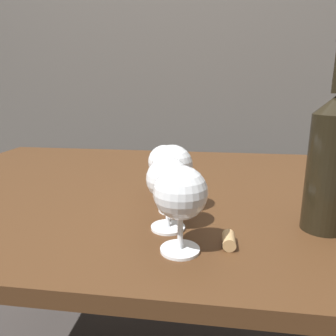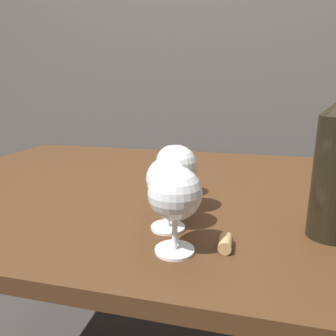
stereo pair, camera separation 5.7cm
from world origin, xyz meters
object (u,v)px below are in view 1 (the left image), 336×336
object	(u,v)px
wine_glass_white	(168,180)
wine_glass_rose	(165,163)
wine_glass_pinot	(172,167)
wine_bottle	(330,161)
wine_glass_amber	(181,194)
cork	(229,240)

from	to	relation	value
wine_glass_white	wine_glass_rose	size ratio (longest dim) A/B	1.09
wine_glass_white	wine_glass_pinot	size ratio (longest dim) A/B	0.96
wine_glass_white	wine_glass_rose	distance (m)	0.18
wine_bottle	wine_glass_rose	bearing A→B (deg)	155.76
wine_glass_amber	wine_glass_rose	world-z (taller)	wine_glass_amber
wine_glass_amber	wine_glass_pinot	xyz separation A→B (m)	(-0.03, 0.17, -0.00)
wine_glass_pinot	cork	bearing A→B (deg)	-51.29
wine_glass_amber	wine_glass_rose	xyz separation A→B (m)	(-0.06, 0.26, -0.02)
wine_glass_pinot	wine_bottle	bearing A→B (deg)	-9.96
wine_glass_rose	wine_glass_amber	bearing A→B (deg)	-76.33
cork	wine_bottle	bearing A→B (deg)	27.27
wine_glass_amber	cork	bearing A→B (deg)	18.84
cork	wine_glass_rose	bearing A→B (deg)	121.37
wine_glass_white	wine_bottle	world-z (taller)	wine_bottle
wine_glass_pinot	cork	world-z (taller)	wine_glass_pinot
cork	wine_glass_white	bearing A→B (deg)	154.00
wine_glass_amber	wine_glass_white	bearing A→B (deg)	110.91
wine_glass_pinot	wine_bottle	xyz separation A→B (m)	(0.29, -0.05, 0.03)
wine_glass_amber	wine_glass_white	world-z (taller)	wine_glass_amber
wine_glass_rose	cork	world-z (taller)	wine_glass_rose
wine_glass_amber	cork	world-z (taller)	wine_glass_amber
wine_glass_rose	cork	xyz separation A→B (m)	(0.14, -0.24, -0.07)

